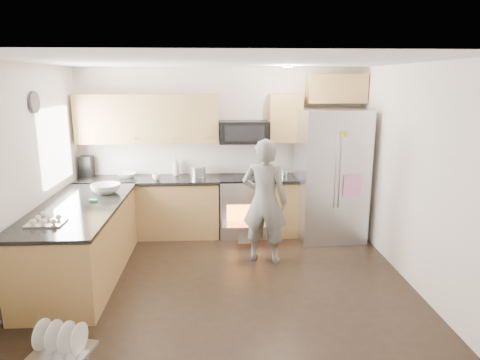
{
  "coord_description": "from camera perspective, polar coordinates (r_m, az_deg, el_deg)",
  "views": [
    {
      "loc": [
        -0.05,
        -4.81,
        2.4
      ],
      "look_at": [
        0.22,
        0.5,
        1.16
      ],
      "focal_mm": 32.0,
      "sensor_mm": 36.0,
      "label": 1
    }
  ],
  "objects": [
    {
      "name": "ground",
      "position": [
        5.38,
        -2.17,
        -13.41
      ],
      "size": [
        4.5,
        4.5,
        0.0
      ],
      "primitive_type": "plane",
      "color": "black",
      "rests_on": "ground"
    },
    {
      "name": "room_shell",
      "position": [
        4.88,
        -2.77,
        4.56
      ],
      "size": [
        4.54,
        4.04,
        2.62
      ],
      "color": "silver",
      "rests_on": "ground"
    },
    {
      "name": "back_cabinet_run",
      "position": [
        6.73,
        -7.46,
        0.71
      ],
      "size": [
        4.45,
        0.64,
        2.5
      ],
      "color": "#A37A41",
      "rests_on": "ground"
    },
    {
      "name": "peninsula",
      "position": [
        5.68,
        -20.36,
        -7.66
      ],
      "size": [
        0.96,
        2.36,
        1.05
      ],
      "color": "#A37A41",
      "rests_on": "ground"
    },
    {
      "name": "stove_range",
      "position": [
        6.74,
        0.54,
        -1.69
      ],
      "size": [
        0.76,
        0.97,
        1.79
      ],
      "color": "#B7B7BC",
      "rests_on": "ground"
    },
    {
      "name": "refrigerator",
      "position": [
        6.64,
        12.01,
        0.61
      ],
      "size": [
        1.02,
        0.82,
        1.99
      ],
      "rotation": [
        0.0,
        0.0,
        0.07
      ],
      "color": "#B7B7BC",
      "rests_on": "ground"
    },
    {
      "name": "person",
      "position": [
        5.69,
        3.3,
        -2.85
      ],
      "size": [
        0.7,
        0.56,
        1.67
      ],
      "primitive_type": "imported",
      "rotation": [
        0.0,
        0.0,
        2.84
      ],
      "color": "slate",
      "rests_on": "ground"
    },
    {
      "name": "dish_rack",
      "position": [
        4.42,
        -22.7,
        -19.64
      ],
      "size": [
        0.58,
        0.51,
        0.31
      ],
      "rotation": [
        0.0,
        0.0,
        -0.23
      ],
      "color": "#B7B7BC",
      "rests_on": "ground"
    }
  ]
}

